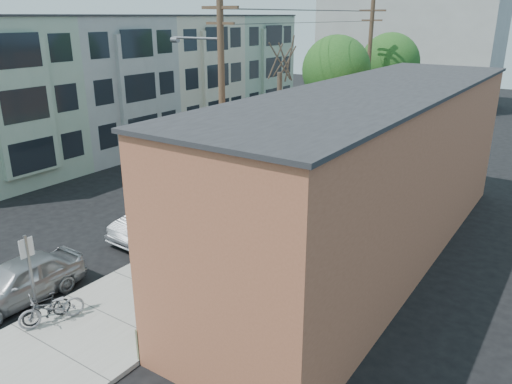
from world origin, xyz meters
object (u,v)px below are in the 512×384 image
Objects in this scene: parking_meter_far at (279,175)px; patio_chair_a at (222,276)px; patron_grey at (166,291)px; car_1 at (160,217)px; sign_post at (30,269)px; car_2 at (245,181)px; parked_bike_a at (46,308)px; utility_pole_near at (221,106)px; parking_meter_near at (144,240)px; tree_leafy_mid at (336,70)px; parked_bike_b at (52,308)px; bus at (339,109)px; car_0 at (19,281)px; tree_bare at (279,137)px; car_3 at (293,158)px; patio_chair_b at (193,298)px; patron_green at (172,278)px; cyclist at (172,245)px; tree_leafy_far at (390,63)px; car_4 at (332,141)px.

parking_meter_far reaches higher than patio_chair_a.
patron_grey is 6.50m from car_1.
car_2 is at bearing 96.84° from sign_post.
utility_pole_near is at bearing 107.43° from parked_bike_a.
patron_grey is at bearing -34.26° from parking_meter_near.
parked_bike_b is (0.20, -19.66, -5.40)m from tree_leafy_mid.
car_1 is 26.09m from bus.
sign_post reaches higher than car_2.
patron_grey is 0.17× the size of bus.
car_0 is (-1.95, 0.33, 0.15)m from parked_bike_a.
car_1 is (-2.00, -6.52, -2.55)m from tree_bare.
car_3 is at bearing 173.05° from patron_grey.
parked_bike_a is (-3.35, -2.96, 0.01)m from patio_chair_b.
patron_green reaches higher than car_0.
parked_bike_a is at bearing -72.05° from patron_grey.
car_3 is at bearing 115.16° from patio_chair_b.
parking_meter_far is (0.00, 9.81, 0.00)m from parking_meter_near.
patron_grey is 0.88× the size of patron_green.
patron_green is 30.84m from bus.
cyclist is at bearing 74.73° from sign_post.
tree_bare is 7.28m from car_1.
car_1 is 11.75m from car_3.
tree_leafy_far reaches higher than parking_meter_near.
car_0 is (-1.59, -9.02, -4.66)m from utility_pole_near.
car_4 is at bearing 110.27° from patio_chair_b.
car_2 is at bearing 179.92° from patron_grey.
sign_post is at bearing -80.63° from car_4.
patron_green is at bearing -84.57° from tree_leafy_far.
patron_grey is at bearing 38.47° from sign_post.
patron_green reaches higher than patio_chair_b.
patron_green is 0.37× the size of car_2.
parking_meter_near is 4.20m from patio_chair_b.
car_1 is at bearing 122.15° from parking_meter_near.
parked_bike_b is (-3.10, -2.94, 0.07)m from patio_chair_b.
tree_leafy_mid is 8.54m from car_2.
tree_leafy_far reaches higher than cyclist.
tree_leafy_far is at bearing 162.39° from patron_grey.
utility_pole_near is 5.17× the size of parked_bike_b.
tree_leafy_far is (0.55, 14.15, 4.86)m from parking_meter_far.
patron_grey is at bearing -70.08° from car_2.
patron_green is (-0.76, -1.62, 0.43)m from patio_chair_a.
patio_chair_a is 15.04m from car_3.
tree_leafy_far is 24.74m from patio_chair_a.
utility_pole_near reaches higher than patio_chair_b.
tree_bare is 13.50m from car_0.
parked_bike_a is at bearing -9.19° from car_0.
tree_leafy_mid is at bearing 165.35° from patron_grey.
parking_meter_far is 0.28× the size of car_0.
patron_green is at bearing 75.25° from parked_bike_b.
parked_bike_a is 0.77× the size of parked_bike_b.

